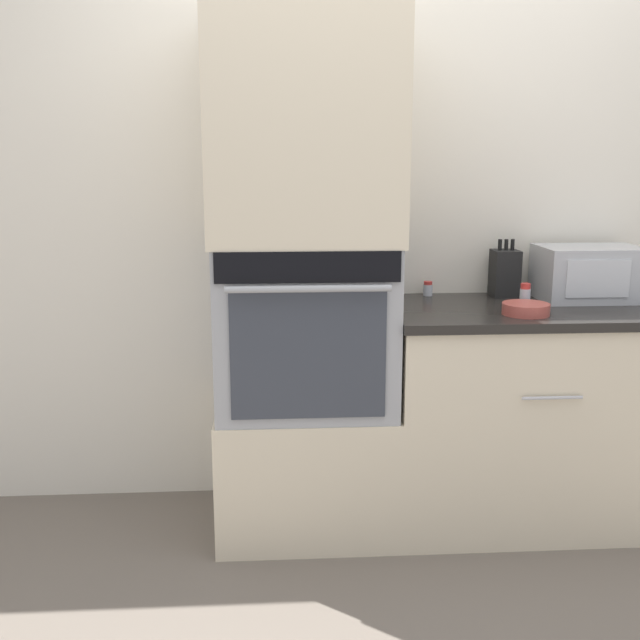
{
  "coord_description": "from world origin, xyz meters",
  "views": [
    {
      "loc": [
        -0.46,
        -2.49,
        1.44
      ],
      "look_at": [
        -0.29,
        0.21,
        0.85
      ],
      "focal_mm": 42.0,
      "sensor_mm": 36.0,
      "label": 1
    }
  ],
  "objects_px": {
    "bowl": "(526,309)",
    "condiment_jar_near": "(525,296)",
    "wall_oven": "(304,324)",
    "microwave": "(589,273)",
    "knife_block": "(505,273)",
    "condiment_jar_mid": "(428,289)"
  },
  "relations": [
    {
      "from": "wall_oven",
      "to": "knife_block",
      "type": "xyz_separation_m",
      "value": [
        0.84,
        0.22,
        0.15
      ]
    },
    {
      "from": "microwave",
      "to": "condiment_jar_mid",
      "type": "distance_m",
      "value": 0.65
    },
    {
      "from": "wall_oven",
      "to": "bowl",
      "type": "height_order",
      "value": "wall_oven"
    },
    {
      "from": "condiment_jar_mid",
      "to": "knife_block",
      "type": "bearing_deg",
      "value": -6.62
    },
    {
      "from": "condiment_jar_mid",
      "to": "wall_oven",
      "type": "bearing_deg",
      "value": -154.24
    },
    {
      "from": "wall_oven",
      "to": "condiment_jar_near",
      "type": "distance_m",
      "value": 0.85
    },
    {
      "from": "condiment_jar_near",
      "to": "knife_block",
      "type": "bearing_deg",
      "value": 91.38
    },
    {
      "from": "bowl",
      "to": "condiment_jar_mid",
      "type": "xyz_separation_m",
      "value": [
        -0.28,
        0.4,
        0.01
      ]
    },
    {
      "from": "wall_oven",
      "to": "condiment_jar_mid",
      "type": "height_order",
      "value": "wall_oven"
    },
    {
      "from": "knife_block",
      "to": "wall_oven",
      "type": "bearing_deg",
      "value": -165.41
    },
    {
      "from": "condiment_jar_near",
      "to": "microwave",
      "type": "bearing_deg",
      "value": 26.15
    },
    {
      "from": "microwave",
      "to": "bowl",
      "type": "bearing_deg",
      "value": -141.65
    },
    {
      "from": "condiment_jar_mid",
      "to": "condiment_jar_near",
      "type": "bearing_deg",
      "value": -41.38
    },
    {
      "from": "condiment_jar_near",
      "to": "condiment_jar_mid",
      "type": "relative_size",
      "value": 1.58
    },
    {
      "from": "bowl",
      "to": "condiment_jar_near",
      "type": "distance_m",
      "value": 0.13
    },
    {
      "from": "knife_block",
      "to": "bowl",
      "type": "distance_m",
      "value": 0.38
    },
    {
      "from": "microwave",
      "to": "condiment_jar_near",
      "type": "relative_size",
      "value": 4.25
    },
    {
      "from": "knife_block",
      "to": "condiment_jar_mid",
      "type": "relative_size",
      "value": 3.95
    },
    {
      "from": "bowl",
      "to": "condiment_jar_mid",
      "type": "relative_size",
      "value": 2.87
    },
    {
      "from": "microwave",
      "to": "knife_block",
      "type": "xyz_separation_m",
      "value": [
        -0.32,
        0.09,
        -0.01
      ]
    },
    {
      "from": "microwave",
      "to": "knife_block",
      "type": "relative_size",
      "value": 1.7
    },
    {
      "from": "condiment_jar_near",
      "to": "wall_oven",
      "type": "bearing_deg",
      "value": 178.29
    }
  ]
}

